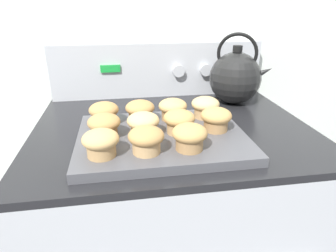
{
  "coord_description": "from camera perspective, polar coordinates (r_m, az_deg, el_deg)",
  "views": [
    {
      "loc": [
        -0.13,
        -0.44,
        1.22
      ],
      "look_at": [
        -0.03,
        0.2,
        0.95
      ],
      "focal_mm": 32.0,
      "sensor_mm": 36.0,
      "label": 1
    }
  ],
  "objects": [
    {
      "name": "muffin_r0_c0",
      "position": [
        0.63,
        -12.68,
        -3.05
      ],
      "size": [
        0.08,
        0.08,
        0.06
      ],
      "color": "tan",
      "rests_on": "muffin_pan"
    },
    {
      "name": "wall_back",
      "position": [
        1.11,
        -2.46,
        21.89
      ],
      "size": [
        8.0,
        0.05,
        2.4
      ],
      "color": "silver",
      "rests_on": "ground_plane"
    },
    {
      "name": "muffin_r1_c3",
      "position": [
        0.74,
        9.14,
        1.44
      ],
      "size": [
        0.08,
        0.08,
        0.06
      ],
      "color": "#A37A4C",
      "rests_on": "muffin_pan"
    },
    {
      "name": "muffin_r1_c1",
      "position": [
        0.71,
        -4.73,
        0.47
      ],
      "size": [
        0.08,
        0.08,
        0.06
      ],
      "color": "olive",
      "rests_on": "muffin_pan"
    },
    {
      "name": "muffin_r2_c0",
      "position": [
        0.79,
        -12.09,
        2.55
      ],
      "size": [
        0.08,
        0.08,
        0.06
      ],
      "color": "tan",
      "rests_on": "muffin_pan"
    },
    {
      "name": "muffin_r2_c2",
      "position": [
        0.8,
        0.96,
        3.36
      ],
      "size": [
        0.08,
        0.08,
        0.06
      ],
      "color": "#A37A4C",
      "rests_on": "muffin_pan"
    },
    {
      "name": "muffin_r1_c0",
      "position": [
        0.71,
        -12.05,
        0.17
      ],
      "size": [
        0.08,
        0.08,
        0.06
      ],
      "color": "olive",
      "rests_on": "muffin_pan"
    },
    {
      "name": "control_panel",
      "position": [
        1.08,
        -1.84,
        10.74
      ],
      "size": [
        0.73,
        0.07,
        0.19
      ],
      "color": "#B7BABF",
      "rests_on": "stove_range"
    },
    {
      "name": "stove_range",
      "position": [
        1.09,
        0.53,
        -21.83
      ],
      "size": [
        0.75,
        0.65,
        0.9
      ],
      "color": "#B7BABF",
      "rests_on": "ground_plane"
    },
    {
      "name": "muffin_r1_c2",
      "position": [
        0.72,
        2.38,
        0.99
      ],
      "size": [
        0.08,
        0.08,
        0.06
      ],
      "color": "tan",
      "rests_on": "muffin_pan"
    },
    {
      "name": "muffin_r2_c3",
      "position": [
        0.82,
        7.12,
        3.72
      ],
      "size": [
        0.08,
        0.08,
        0.06
      ],
      "color": "tan",
      "rests_on": "muffin_pan"
    },
    {
      "name": "muffin_pan",
      "position": [
        0.73,
        -1.17,
        -2.27
      ],
      "size": [
        0.4,
        0.31,
        0.02
      ],
      "color": "#4C4C51",
      "rests_on": "stove_range"
    },
    {
      "name": "muffin_r2_c1",
      "position": [
        0.79,
        -5.34,
        2.98
      ],
      "size": [
        0.08,
        0.08,
        0.06
      ],
      "color": "olive",
      "rests_on": "muffin_pan"
    },
    {
      "name": "tea_kettle",
      "position": [
        1.02,
        12.76,
        9.07
      ],
      "size": [
        0.2,
        0.17,
        0.23
      ],
      "color": "black",
      "rests_on": "stove_range"
    },
    {
      "name": "muffin_r0_c2",
      "position": [
        0.64,
        4.14,
        -1.94
      ],
      "size": [
        0.08,
        0.08,
        0.06
      ],
      "color": "#A37A4C",
      "rests_on": "muffin_pan"
    },
    {
      "name": "muffin_r0_c1",
      "position": [
        0.63,
        -4.17,
        -2.5
      ],
      "size": [
        0.08,
        0.08,
        0.06
      ],
      "color": "tan",
      "rests_on": "muffin_pan"
    }
  ]
}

